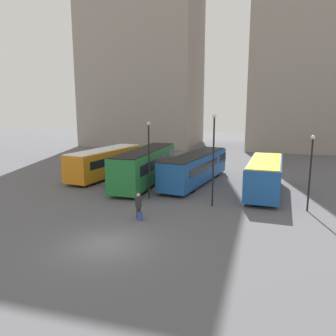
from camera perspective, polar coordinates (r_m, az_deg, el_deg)
The scene contains 12 objects.
ground_plane at distance 18.13m, azimuth -10.72°, elevation -12.99°, with size 160.00×160.00×0.00m, color #56565B.
building_block_left at distance 66.55m, azimuth -4.38°, elevation 23.46°, with size 20.72×15.09×44.09m.
bus_0 at distance 34.55m, azimuth -10.77°, elevation 1.09°, with size 3.89×10.47×2.94m.
bus_1 at distance 31.16m, azimuth -3.85°, elevation 0.57°, with size 2.77×12.12×3.27m.
bus_2 at distance 31.49m, azimuth 4.90°, elevation 0.21°, with size 4.32×12.21×2.81m.
bus_3 at distance 28.58m, azimuth 16.50°, elevation -1.23°, with size 3.05×9.44×2.86m.
traveler at distance 21.61m, azimuth -5.18°, elevation -6.14°, with size 0.45×0.45×1.67m.
suitcase at distance 21.34m, azimuth -4.88°, elevation -8.29°, with size 0.23×0.37×0.86m.
lamp_post_0 at distance 24.44m, azimuth 23.59°, elevation 0.18°, with size 0.28×0.28×5.32m.
lamp_post_1 at distance 25.51m, azimuth -3.35°, elevation 2.36°, with size 0.28×0.28×6.08m.
lamp_post_2 at distance 23.67m, azimuth 7.92°, elevation 2.42°, with size 0.28×0.28×6.70m.
trash_bin at distance 25.83m, azimuth -5.41°, elevation -4.65°, with size 0.52×0.52×0.85m.
Camera 1 is at (7.79, -14.70, 7.20)m, focal length 35.00 mm.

